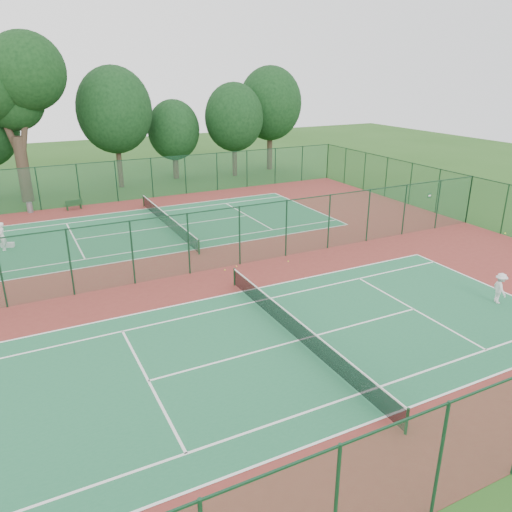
# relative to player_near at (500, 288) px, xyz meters

# --- Properties ---
(ground) EXTENTS (120.00, 120.00, 0.00)m
(ground) POSITION_rel_player_near_xyz_m (-10.56, 10.31, -0.78)
(ground) COLOR #244E18
(ground) RESTS_ON ground
(red_pad) EXTENTS (40.00, 36.00, 0.01)m
(red_pad) POSITION_rel_player_near_xyz_m (-10.56, 10.31, -0.78)
(red_pad) COLOR maroon
(red_pad) RESTS_ON ground
(court_near) EXTENTS (23.77, 10.97, 0.01)m
(court_near) POSITION_rel_player_near_xyz_m (-10.56, 1.31, -0.77)
(court_near) COLOR #206841
(court_near) RESTS_ON red_pad
(court_far) EXTENTS (23.77, 10.97, 0.01)m
(court_far) POSITION_rel_player_near_xyz_m (-10.56, 19.31, -0.77)
(court_far) COLOR #20653E
(court_far) RESTS_ON red_pad
(fence_north) EXTENTS (40.00, 0.09, 3.50)m
(fence_north) POSITION_rel_player_near_xyz_m (-10.56, 28.31, 0.98)
(fence_north) COLOR #1B5236
(fence_north) RESTS_ON ground
(fence_south) EXTENTS (40.00, 0.09, 3.50)m
(fence_south) POSITION_rel_player_near_xyz_m (-10.56, -7.69, 0.98)
(fence_south) COLOR #1A4E2D
(fence_south) RESTS_ON ground
(fence_east) EXTENTS (0.09, 36.00, 3.50)m
(fence_east) POSITION_rel_player_near_xyz_m (9.44, 10.31, 0.98)
(fence_east) COLOR #1B532D
(fence_east) RESTS_ON ground
(fence_divider) EXTENTS (40.00, 0.09, 3.50)m
(fence_divider) POSITION_rel_player_near_xyz_m (-10.56, 10.31, 0.98)
(fence_divider) COLOR #194B2C
(fence_divider) RESTS_ON ground
(tennis_net_near) EXTENTS (0.10, 12.90, 0.97)m
(tennis_net_near) POSITION_rel_player_near_xyz_m (-10.56, 1.31, -0.24)
(tennis_net_near) COLOR #163D1F
(tennis_net_near) RESTS_ON ground
(tennis_net_far) EXTENTS (0.10, 12.90, 0.97)m
(tennis_net_far) POSITION_rel_player_near_xyz_m (-10.56, 19.31, -0.24)
(tennis_net_far) COLOR #153A1C
(tennis_net_far) RESTS_ON ground
(player_near) EXTENTS (0.93, 1.13, 1.53)m
(player_near) POSITION_rel_player_near_xyz_m (0.00, 0.00, 0.00)
(player_near) COLOR silver
(player_near) RESTS_ON court_near
(player_far) EXTENTS (0.46, 0.67, 1.78)m
(player_far) POSITION_rel_player_near_xyz_m (-21.19, 19.19, 0.13)
(player_far) COLOR silver
(player_far) RESTS_ON court_far
(trash_bin) EXTENTS (0.51, 0.51, 0.81)m
(trash_bin) POSITION_rel_player_near_xyz_m (-19.08, 27.91, -0.37)
(trash_bin) COLOR gray
(trash_bin) RESTS_ON red_pad
(bench) EXTENTS (1.37, 0.57, 0.82)m
(bench) POSITION_rel_player_near_xyz_m (-15.85, 27.21, -0.35)
(bench) COLOR #123518
(bench) RESTS_ON red_pad
(kit_bag) EXTENTS (0.84, 0.56, 0.30)m
(kit_bag) POSITION_rel_player_near_xyz_m (-20.99, 19.69, -0.63)
(kit_bag) COLOR silver
(kit_bag) RESTS_ON red_pad
(stray_ball_a) EXTENTS (0.08, 0.08, 0.08)m
(stray_ball_a) POSITION_rel_player_near_xyz_m (-10.21, 9.79, -0.74)
(stray_ball_a) COLOR yellow
(stray_ball_a) RESTS_ON red_pad
(stray_ball_b) EXTENTS (0.08, 0.08, 0.08)m
(stray_ball_b) POSITION_rel_player_near_xyz_m (-6.33, 9.34, -0.74)
(stray_ball_b) COLOR #D4E134
(stray_ball_b) RESTS_ON red_pad
(stray_ball_c) EXTENTS (0.07, 0.07, 0.07)m
(stray_ball_c) POSITION_rel_player_near_xyz_m (-9.39, 10.00, -0.74)
(stray_ball_c) COLOR yellow
(stray_ball_c) RESTS_ON red_pad
(big_tree) EXTENTS (8.84, 6.47, 13.59)m
(big_tree) POSITION_rel_player_near_xyz_m (-18.88, 32.07, 8.84)
(big_tree) COLOR #39291F
(big_tree) RESTS_ON ground
(evergreen_row) EXTENTS (39.00, 5.00, 12.00)m
(evergreen_row) POSITION_rel_player_near_xyz_m (-10.06, 34.56, -0.78)
(evergreen_row) COLOR black
(evergreen_row) RESTS_ON ground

